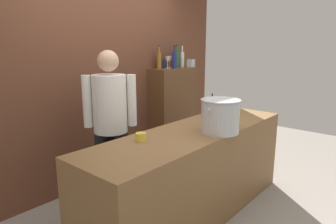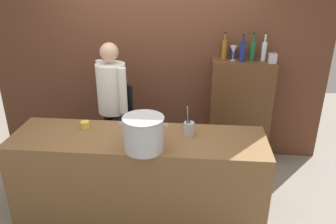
{
  "view_description": "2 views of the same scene",
  "coord_description": "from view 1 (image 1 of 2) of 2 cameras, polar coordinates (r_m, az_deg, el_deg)",
  "views": [
    {
      "loc": [
        -2.29,
        -1.63,
        1.7
      ],
      "look_at": [
        0.1,
        0.41,
        1.0
      ],
      "focal_mm": 32.12,
      "sensor_mm": 36.0,
      "label": 1
    },
    {
      "loc": [
        0.56,
        -2.85,
        2.42
      ],
      "look_at": [
        0.26,
        0.36,
        1.02
      ],
      "focal_mm": 35.78,
      "sensor_mm": 36.0,
      "label": 2
    }
  ],
  "objects": [
    {
      "name": "wine_bottle_clear",
      "position": [
        4.6,
        2.71,
        10.01
      ],
      "size": [
        0.06,
        0.06,
        0.33
      ],
      "color": "silver",
      "rests_on": "bar_cabinet"
    },
    {
      "name": "spice_tin_silver",
      "position": [
        4.61,
        4.36,
        9.2
      ],
      "size": [
        0.09,
        0.09,
        0.12
      ],
      "primitive_type": "cube",
      "color": "#B2B2B7",
      "rests_on": "bar_cabinet"
    },
    {
      "name": "bar_cabinet",
      "position": [
        4.53,
        0.91,
        -0.37
      ],
      "size": [
        0.76,
        0.32,
        1.38
      ],
      "primitive_type": "cube",
      "color": "brown",
      "rests_on": "ground_plane"
    },
    {
      "name": "spice_tin_navy",
      "position": [
        4.4,
        -1.26,
        9.11
      ],
      "size": [
        0.07,
        0.07,
        0.12
      ],
      "primitive_type": "cube",
      "color": "navy",
      "rests_on": "bar_cabinet"
    },
    {
      "name": "wine_glass_short",
      "position": [
        4.31,
        -0.07,
        9.9
      ],
      "size": [
        0.08,
        0.08,
        0.18
      ],
      "color": "silver",
      "rests_on": "bar_cabinet"
    },
    {
      "name": "utensil_crock",
      "position": [
        3.36,
        8.48,
        -0.17
      ],
      "size": [
        0.1,
        0.1,
        0.3
      ],
      "color": "#B7BABF",
      "rests_on": "prep_counter"
    },
    {
      "name": "ground_plane",
      "position": [
        3.29,
        4.61,
        -18.71
      ],
      "size": [
        8.0,
        8.0,
        0.0
      ],
      "primitive_type": "plane",
      "color": "gray"
    },
    {
      "name": "butter_jar",
      "position": [
        2.59,
        -5.17,
        -4.74
      ],
      "size": [
        0.09,
        0.09,
        0.07
      ],
      "primitive_type": "cylinder",
      "color": "yellow",
      "rests_on": "prep_counter"
    },
    {
      "name": "wine_glass_wide",
      "position": [
        4.44,
        0.26,
        9.84
      ],
      "size": [
        0.08,
        0.08,
        0.17
      ],
      "color": "silver",
      "rests_on": "bar_cabinet"
    },
    {
      "name": "wine_bottle_amber",
      "position": [
        4.27,
        -1.69,
        9.83
      ],
      "size": [
        0.06,
        0.06,
        0.32
      ],
      "color": "#8C5919",
      "rests_on": "bar_cabinet"
    },
    {
      "name": "prep_counter",
      "position": [
        3.08,
        4.76,
        -11.53
      ],
      "size": [
        2.5,
        0.7,
        0.9
      ],
      "primitive_type": "cube",
      "color": "brown",
      "rests_on": "ground_plane"
    },
    {
      "name": "brick_back_panel",
      "position": [
        3.8,
        -12.51,
        9.2
      ],
      "size": [
        4.4,
        0.1,
        3.0
      ],
      "primitive_type": "cube",
      "color": "brown",
      "rests_on": "ground_plane"
    },
    {
      "name": "stockpot_large",
      "position": [
        2.84,
        9.88,
        -0.75
      ],
      "size": [
        0.43,
        0.37,
        0.31
      ],
      "color": "#B7BABF",
      "rests_on": "prep_counter"
    },
    {
      "name": "wine_bottle_cobalt",
      "position": [
        4.35,
        1.25,
        9.92
      ],
      "size": [
        0.06,
        0.06,
        0.32
      ],
      "color": "navy",
      "rests_on": "bar_cabinet"
    },
    {
      "name": "chef",
      "position": [
        3.1,
        -10.85,
        -1.44
      ],
      "size": [
        0.45,
        0.43,
        1.66
      ],
      "rotation": [
        0.0,
        0.0,
        2.41
      ],
      "color": "black",
      "rests_on": "ground_plane"
    },
    {
      "name": "wine_bottle_green",
      "position": [
        4.49,
        1.66,
        9.94
      ],
      "size": [
        0.07,
        0.07,
        0.33
      ],
      "color": "#1E592D",
      "rests_on": "bar_cabinet"
    }
  ]
}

